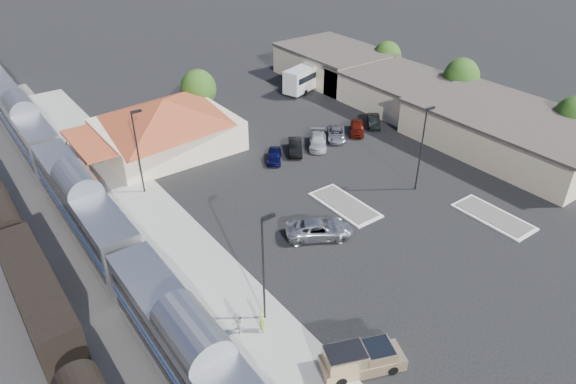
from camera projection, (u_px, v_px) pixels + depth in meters
ground at (327, 229)px, 47.34m from camera, size 280.00×280.00×0.00m
railbed at (69, 271)px, 42.18m from camera, size 16.00×100.00×0.12m
platform at (179, 243)px, 45.34m from camera, size 5.50×92.00×0.18m
passenger_train at (84, 210)px, 44.82m from camera, size 3.00×104.00×5.55m
freight_cars at (37, 296)px, 36.94m from camera, size 2.80×46.00×4.00m
station_depot at (166, 124)px, 59.88m from camera, size 18.35×12.24×6.20m
buildings_east at (417, 96)px, 70.13m from camera, size 14.40×51.40×4.80m
traffic_island_south at (345, 205)px, 50.69m from camera, size 3.30×7.50×0.21m
traffic_island_north at (493, 217)px, 48.88m from camera, size 3.30×7.50×0.21m
lamp_plat_s at (264, 262)px, 34.92m from camera, size 1.08×0.25×9.00m
lamp_plat_n at (138, 146)px, 50.03m from camera, size 1.08×0.25×9.00m
lamp_lot at (423, 143)px, 50.68m from camera, size 1.08×0.25×9.00m
tree_east_a at (574, 117)px, 59.77m from camera, size 4.56×4.56×6.42m
tree_east_b at (461, 78)px, 70.59m from camera, size 4.94×4.94×6.96m
tree_east_c at (387, 57)px, 80.44m from camera, size 4.41×4.41×6.21m
tree_depot at (198, 89)px, 67.36m from camera, size 4.71×4.71×6.63m
pickup_truck at (363, 359)px, 33.39m from camera, size 5.87×3.91×1.91m
suv at (319, 229)px, 45.91m from camera, size 6.56×5.43×1.66m
coach_bus at (312, 73)px, 78.40m from camera, size 12.04×6.14×3.80m
person_a at (262, 322)px, 36.01m from camera, size 0.49×0.68×1.73m
person_b at (238, 323)px, 35.81m from camera, size 0.81×0.98×1.82m
parked_car_a at (274, 156)px, 58.37m from camera, size 3.60×4.05×1.33m
parked_car_b at (295, 147)px, 60.16m from camera, size 3.81×4.54×1.47m
parked_car_c at (318, 141)px, 61.58m from camera, size 4.73×5.17×1.45m
parked_car_d at (336, 134)px, 63.44m from camera, size 4.57×4.99×1.30m
parked_car_e at (357, 128)px, 64.81m from camera, size 4.25×4.41×1.49m
parked_car_f at (374, 121)px, 66.66m from camera, size 3.84×4.22×1.40m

